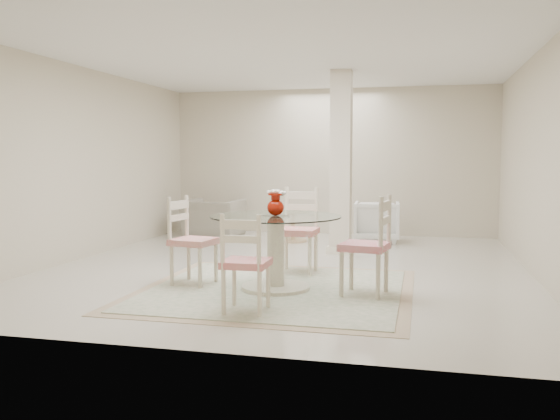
% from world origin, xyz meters
% --- Properties ---
extents(ground, '(7.00, 7.00, 0.00)m').
position_xyz_m(ground, '(0.00, 0.00, 0.00)').
color(ground, beige).
rests_on(ground, ground).
extents(room_shell, '(6.02, 7.02, 2.71)m').
position_xyz_m(room_shell, '(0.00, 0.00, 1.86)').
color(room_shell, beige).
rests_on(room_shell, ground).
extents(column, '(0.30, 0.30, 2.70)m').
position_xyz_m(column, '(0.50, 1.30, 1.35)').
color(column, beige).
rests_on(column, ground).
extents(area_rug, '(2.88, 2.88, 0.02)m').
position_xyz_m(area_rug, '(0.17, -1.40, 0.01)').
color(area_rug, tan).
rests_on(area_rug, ground).
extents(dining_table, '(1.40, 1.40, 0.81)m').
position_xyz_m(dining_table, '(0.17, -1.40, 0.41)').
color(dining_table, beige).
rests_on(dining_table, ground).
extents(red_vase, '(0.21, 0.18, 0.28)m').
position_xyz_m(red_vase, '(0.17, -1.40, 0.94)').
color(red_vase, '#A51405').
rests_on(red_vase, dining_table).
extents(dining_chair_east, '(0.52, 0.52, 1.15)m').
position_xyz_m(dining_chair_east, '(1.19, -1.45, 0.60)').
color(dining_chair_east, beige).
rests_on(dining_chair_east, ground).
extents(dining_chair_north, '(0.47, 0.48, 1.16)m').
position_xyz_m(dining_chair_north, '(0.21, -0.38, 0.61)').
color(dining_chair_north, '#F6E8CA').
rests_on(dining_chair_north, ground).
extents(dining_chair_west, '(0.50, 0.50, 1.09)m').
position_xyz_m(dining_chair_west, '(-0.85, -1.35, 0.57)').
color(dining_chair_west, beige).
rests_on(dining_chair_west, ground).
extents(dining_chair_south, '(0.42, 0.42, 1.02)m').
position_xyz_m(dining_chair_south, '(0.13, -2.42, 0.54)').
color(dining_chair_south, '#F3E5C7').
rests_on(dining_chair_south, ground).
extents(recliner_taupe, '(1.07, 0.94, 0.66)m').
position_xyz_m(recliner_taupe, '(-2.04, 2.70, 0.33)').
color(recliner_taupe, gray).
rests_on(recliner_taupe, ground).
extents(armchair_white, '(0.79, 0.81, 0.69)m').
position_xyz_m(armchair_white, '(0.94, 2.62, 0.35)').
color(armchair_white, white).
rests_on(armchair_white, ground).
extents(side_table, '(0.50, 0.50, 0.52)m').
position_xyz_m(side_table, '(-0.45, 2.29, 0.24)').
color(side_table, '#D4BD82').
rests_on(side_table, ground).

